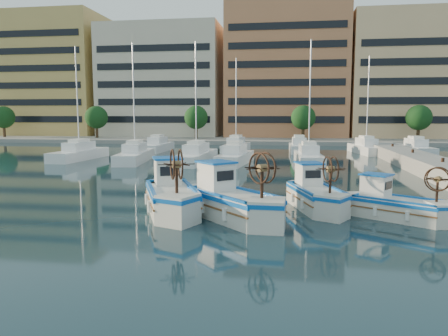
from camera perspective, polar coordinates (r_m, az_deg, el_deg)
ground at (r=20.34m, az=2.90°, el=-6.16°), size 300.00×300.00×0.00m
waterfront at (r=85.31m, az=13.79°, el=11.11°), size 180.00×40.00×25.60m
yacht_marina at (r=47.87m, az=2.54°, el=2.04°), size 38.85×22.50×11.50m
fishing_boat_a at (r=20.97m, az=-6.96°, el=-3.36°), size 3.77×5.28×3.18m
fishing_boat_b at (r=19.47m, az=0.90°, el=-4.14°), size 4.79×4.92×3.15m
fishing_boat_c at (r=21.95m, az=11.83°, el=-3.28°), size 2.94×4.61×2.79m
fishing_boat_d at (r=20.87m, az=21.48°, el=-4.39°), size 4.04×3.44×2.47m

